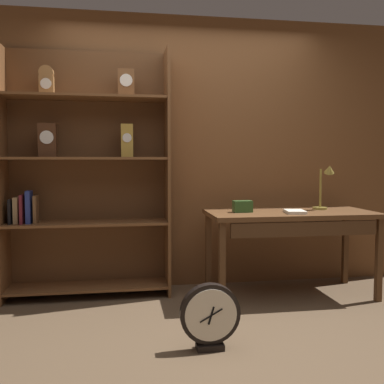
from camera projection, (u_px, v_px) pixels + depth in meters
The scene contains 8 objects.
ground_plane at pixel (217, 340), 2.91m from camera, with size 10.00×10.00×0.00m, color brown.
back_wood_panel at pixel (187, 153), 4.17m from camera, with size 4.80×0.05×2.60m, color brown.
bookshelf at pixel (85, 175), 3.84m from camera, with size 1.46×0.37×2.22m.
workbench at pixel (292, 221), 3.83m from camera, with size 1.49×0.67×0.77m.
desk_lamp at pixel (325, 184), 3.98m from camera, with size 0.19×0.19×0.43m.
toolbox_small at pixel (243, 206), 3.79m from camera, with size 0.17×0.09×0.10m, color #2D5123.
open_repair_manual at pixel (295, 212), 3.73m from camera, with size 0.16×0.22×0.03m, color silver.
round_clock_large at pixel (210, 316), 2.76m from camera, with size 0.39×0.11×0.43m.
Camera 1 is at (-0.61, -2.77, 1.22)m, focal length 40.06 mm.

